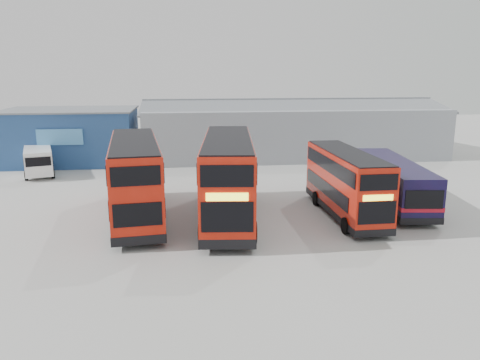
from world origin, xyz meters
TOP-DOWN VIEW (x-y plane):
  - ground_plane at (0.00, 0.00)m, footprint 120.00×120.00m
  - office_block at (-14.00, 17.99)m, footprint 12.30×8.32m
  - maintenance_shed at (8.00, 20.00)m, footprint 30.50×12.00m
  - double_decker_left at (-6.00, -0.85)m, footprint 3.97×11.51m
  - double_decker_centre at (-0.54, -1.73)m, footprint 3.90×11.89m
  - double_decker_right at (6.65, -1.79)m, footprint 2.54×9.49m
  - single_decker_blue at (10.65, 0.32)m, footprint 3.61×10.88m
  - panel_van at (-15.47, 12.17)m, footprint 3.53×5.67m

SIDE VIEW (x-z plane):
  - ground_plane at x=0.00m, z-range 0.00..0.00m
  - panel_van at x=-15.47m, z-range 0.14..2.45m
  - single_decker_blue at x=10.65m, z-range -0.01..2.89m
  - double_decker_right at x=6.65m, z-range -0.01..3.98m
  - double_decker_left at x=-6.00m, z-range -0.01..4.76m
  - double_decker_centre at x=-0.54m, z-range -0.01..4.93m
  - office_block at x=-14.00m, z-range 0.02..5.14m
  - maintenance_shed at x=8.00m, z-range -0.34..5.55m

